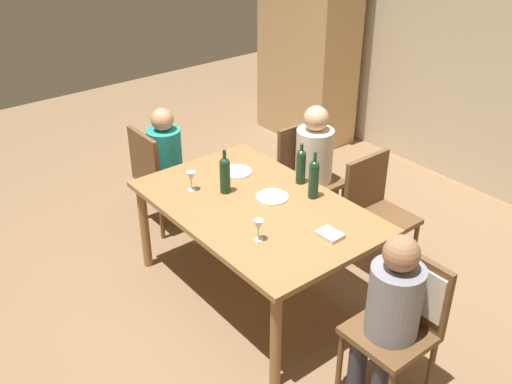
# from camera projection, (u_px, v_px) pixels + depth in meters

# --- Properties ---
(ground_plane) EXTENTS (10.00, 10.00, 0.00)m
(ground_plane) POSITION_uv_depth(u_px,v_px,m) (256.00, 290.00, 4.47)
(ground_plane) COLOR #846647
(rear_room_partition) EXTENTS (6.40, 0.12, 2.70)m
(rear_room_partition) POSITION_uv_depth(u_px,v_px,m) (494.00, 52.00, 5.30)
(rear_room_partition) COLOR beige
(rear_room_partition) RESTS_ON ground_plane
(armoire_cabinet) EXTENTS (1.18, 0.62, 2.18)m
(armoire_cabinet) POSITION_uv_depth(u_px,v_px,m) (308.00, 42.00, 6.52)
(armoire_cabinet) COLOR tan
(armoire_cabinet) RESTS_ON ground_plane
(dining_table) EXTENTS (1.73, 1.10, 0.76)m
(dining_table) POSITION_uv_depth(u_px,v_px,m) (256.00, 214.00, 4.14)
(dining_table) COLOR olive
(dining_table) RESTS_ON ground_plane
(chair_left_end) EXTENTS (0.44, 0.44, 0.92)m
(chair_left_end) POSITION_uv_depth(u_px,v_px,m) (158.00, 172.00, 5.01)
(chair_left_end) COLOR brown
(chair_left_end) RESTS_ON ground_plane
(chair_far_left) EXTENTS (0.44, 0.44, 0.92)m
(chair_far_left) POSITION_uv_depth(u_px,v_px,m) (306.00, 170.00, 5.04)
(chair_far_left) COLOR brown
(chair_far_left) RESTS_ON ground_plane
(chair_right_end) EXTENTS (0.44, 0.46, 0.92)m
(chair_right_end) POSITION_uv_depth(u_px,v_px,m) (406.00, 307.00, 3.40)
(chair_right_end) COLOR brown
(chair_right_end) RESTS_ON ground_plane
(chair_far_right) EXTENTS (0.44, 0.44, 0.92)m
(chair_far_right) POSITION_uv_depth(u_px,v_px,m) (375.00, 207.00, 4.51)
(chair_far_right) COLOR brown
(chair_far_right) RESTS_ON ground_plane
(person_woman_host) EXTENTS (0.29, 0.33, 1.09)m
(person_woman_host) POSITION_uv_depth(u_px,v_px,m) (168.00, 158.00, 5.02)
(person_woman_host) COLOR #33333D
(person_woman_host) RESTS_ON ground_plane
(person_man_bearded) EXTENTS (0.36, 0.31, 1.14)m
(person_man_bearded) POSITION_uv_depth(u_px,v_px,m) (316.00, 162.00, 4.90)
(person_man_bearded) COLOR #33333D
(person_man_bearded) RESTS_ON ground_plane
(person_man_guest) EXTENTS (0.31, 0.35, 1.13)m
(person_man_guest) POSITION_uv_depth(u_px,v_px,m) (390.00, 310.00, 3.29)
(person_man_guest) COLOR #33333D
(person_man_guest) RESTS_ON ground_plane
(wine_bottle_tall_green) EXTENTS (0.08, 0.08, 0.33)m
(wine_bottle_tall_green) POSITION_uv_depth(u_px,v_px,m) (225.00, 174.00, 4.18)
(wine_bottle_tall_green) COLOR #19381E
(wine_bottle_tall_green) RESTS_ON dining_table
(wine_bottle_dark_red) EXTENTS (0.07, 0.07, 0.32)m
(wine_bottle_dark_red) POSITION_uv_depth(u_px,v_px,m) (301.00, 165.00, 4.31)
(wine_bottle_dark_red) COLOR #19381E
(wine_bottle_dark_red) RESTS_ON dining_table
(wine_bottle_short_olive) EXTENTS (0.07, 0.07, 0.36)m
(wine_bottle_short_olive) POSITION_uv_depth(u_px,v_px,m) (314.00, 178.00, 4.11)
(wine_bottle_short_olive) COLOR #19381E
(wine_bottle_short_olive) RESTS_ON dining_table
(wine_glass_near_left) EXTENTS (0.07, 0.07, 0.15)m
(wine_glass_near_left) POSITION_uv_depth(u_px,v_px,m) (191.00, 177.00, 4.23)
(wine_glass_near_left) COLOR silver
(wine_glass_near_left) RESTS_ON dining_table
(wine_glass_centre) EXTENTS (0.07, 0.07, 0.15)m
(wine_glass_centre) POSITION_uv_depth(u_px,v_px,m) (258.00, 226.00, 3.66)
(wine_glass_centre) COLOR silver
(wine_glass_centre) RESTS_ON dining_table
(dinner_plate_host) EXTENTS (0.24, 0.24, 0.01)m
(dinner_plate_host) POSITION_uv_depth(u_px,v_px,m) (237.00, 172.00, 4.52)
(dinner_plate_host) COLOR white
(dinner_plate_host) RESTS_ON dining_table
(dinner_plate_guest_left) EXTENTS (0.23, 0.23, 0.01)m
(dinner_plate_guest_left) POSITION_uv_depth(u_px,v_px,m) (272.00, 197.00, 4.18)
(dinner_plate_guest_left) COLOR white
(dinner_plate_guest_left) RESTS_ON dining_table
(folded_napkin) EXTENTS (0.17, 0.13, 0.03)m
(folded_napkin) POSITION_uv_depth(u_px,v_px,m) (330.00, 235.00, 3.74)
(folded_napkin) COLOR beige
(folded_napkin) RESTS_ON dining_table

